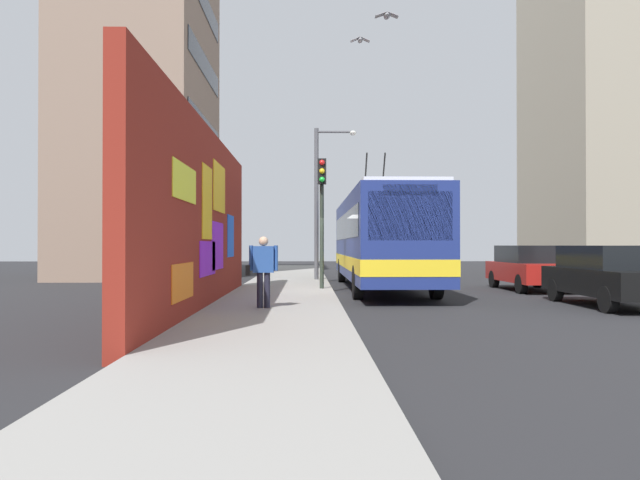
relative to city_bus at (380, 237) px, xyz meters
The scene contains 12 objects.
ground_plane 3.63m from the city_bus, 144.66° to the left, with size 80.00×80.00×0.00m, color #232326.
sidewalk_slab 4.61m from the city_bus, 126.74° to the left, with size 48.00×3.20×0.15m, color gray.
graffiti_wall 8.52m from the city_bus, 142.78° to the left, with size 13.52×0.32×4.45m.
building_far_left 16.01m from the city_bus, 50.68° to the left, with size 10.11×6.21×18.49m.
building_far_right 21.07m from the city_bus, 52.61° to the right, with size 9.42×8.75×21.35m.
city_bus is the anchor object (origin of this frame).
parked_car_black 8.14m from the city_bus, 139.88° to the right, with size 4.44×1.83×1.58m.
parked_car_red 5.34m from the city_bus, 97.33° to the right, with size 4.27×1.86×1.58m.
pedestrian_near_wall 8.57m from the city_bus, 154.72° to the left, with size 0.22×0.74×1.64m.
traffic_light 3.01m from the city_bus, 129.15° to the left, with size 0.49×0.28×4.32m.
street_lamp 4.62m from the city_bus, 29.36° to the left, with size 0.44×1.78×6.40m.
flying_pigeons 8.82m from the city_bus, 169.03° to the left, with size 3.26×1.69×1.84m.
Camera 1 is at (-18.74, 0.82, 1.58)m, focal length 33.12 mm.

